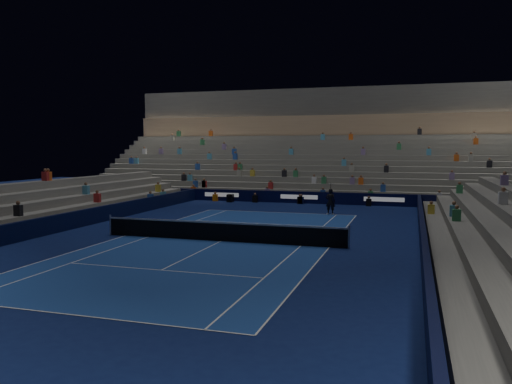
{
  "coord_description": "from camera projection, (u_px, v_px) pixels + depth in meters",
  "views": [
    {
      "loc": [
        9.18,
        -23.78,
        4.73
      ],
      "look_at": [
        0.0,
        6.0,
        2.0
      ],
      "focal_mm": 35.81,
      "sensor_mm": 36.0,
      "label": 1
    }
  ],
  "objects": [
    {
      "name": "ground",
      "position": [
        221.0,
        241.0,
        25.75
      ],
      "size": [
        90.0,
        90.0,
        0.0
      ],
      "primitive_type": "plane",
      "color": "#0C174A",
      "rests_on": "ground"
    },
    {
      "name": "court_surface",
      "position": [
        221.0,
        241.0,
        25.75
      ],
      "size": [
        10.97,
        23.77,
        0.01
      ],
      "primitive_type": "cube",
      "color": "navy",
      "rests_on": "ground"
    },
    {
      "name": "sponsor_barrier_far",
      "position": [
        299.0,
        197.0,
        43.32
      ],
      "size": [
        44.0,
        0.25,
        1.0
      ],
      "primitive_type": "cube",
      "color": "black",
      "rests_on": "ground"
    },
    {
      "name": "sponsor_barrier_east",
      "position": [
        423.0,
        242.0,
        22.86
      ],
      "size": [
        0.25,
        37.0,
        1.0
      ],
      "primitive_type": "cube",
      "color": "black",
      "rests_on": "ground"
    },
    {
      "name": "sponsor_barrier_west",
      "position": [
        59.0,
        223.0,
        28.55
      ],
      "size": [
        0.25,
        37.0,
        1.0
      ],
      "primitive_type": "cube",
      "color": "black",
      "rests_on": "ground"
    },
    {
      "name": "grandstand_main",
      "position": [
        319.0,
        161.0,
        52.01
      ],
      "size": [
        44.0,
        15.2,
        11.2
      ],
      "color": "slate",
      "rests_on": "ground"
    },
    {
      "name": "grandstand_east",
      "position": [
        509.0,
        237.0,
        21.8
      ],
      "size": [
        5.0,
        37.0,
        2.5
      ],
      "color": "slate",
      "rests_on": "ground"
    },
    {
      "name": "grandstand_west",
      "position": [
        9.0,
        213.0,
        29.53
      ],
      "size": [
        5.0,
        37.0,
        2.5
      ],
      "color": "slate",
      "rests_on": "ground"
    },
    {
      "name": "tennis_net",
      "position": [
        221.0,
        231.0,
        25.7
      ],
      "size": [
        12.9,
        0.1,
        1.1
      ],
      "color": "#B2B2B7",
      "rests_on": "ground"
    },
    {
      "name": "tennis_player",
      "position": [
        330.0,
        202.0,
        35.91
      ],
      "size": [
        0.68,
        0.45,
        1.84
      ],
      "primitive_type": "imported",
      "rotation": [
        0.0,
        0.0,
        3.15
      ],
      "color": "black",
      "rests_on": "ground"
    },
    {
      "name": "broadcast_camera",
      "position": [
        230.0,
        198.0,
        44.28
      ],
      "size": [
        0.5,
        0.96,
        0.66
      ],
      "color": "black",
      "rests_on": "ground"
    }
  ]
}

